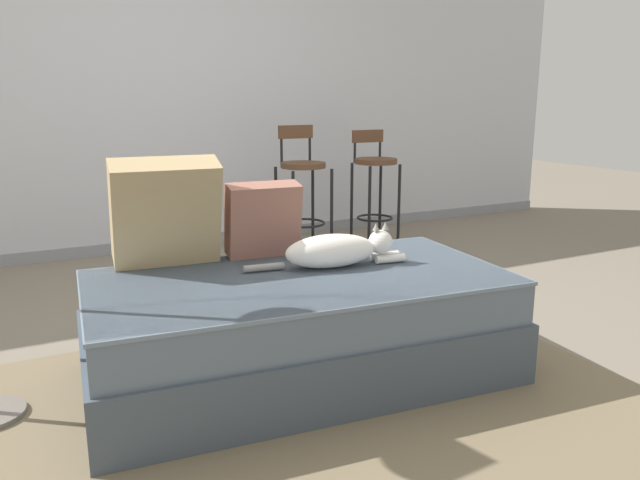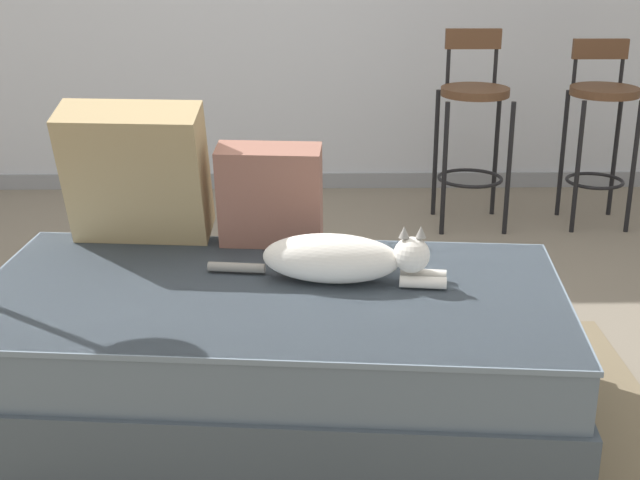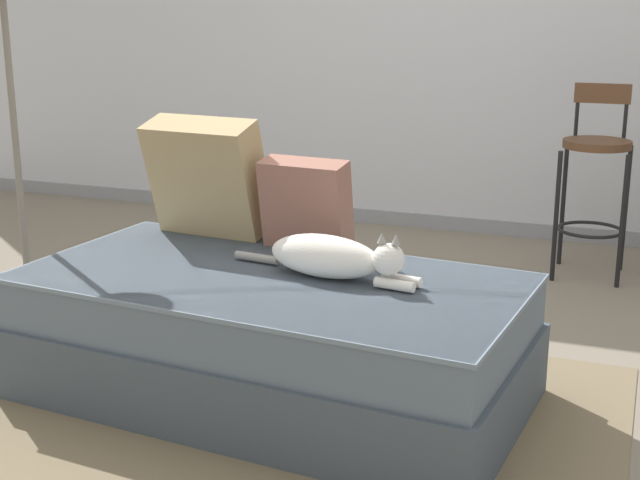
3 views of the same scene
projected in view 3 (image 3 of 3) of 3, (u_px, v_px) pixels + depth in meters
The scene contains 9 objects.
ground_plane at pixel (312, 355), 3.62m from camera, with size 16.00×16.00×0.00m, color slate.
wall_back_panel at pixel (449, 16), 5.31m from camera, with size 8.00×0.10×2.60m, color silver.
wall_baseboard_trim at pixel (439, 222), 5.59m from camera, with size 8.00×0.02×0.09m, color gray.
area_rug at pixel (236, 429), 2.99m from camera, with size 2.49×2.04×0.01m, color #75664C.
couch at pixel (271, 335), 3.20m from camera, with size 1.87×1.09×0.46m.
throw_pillow_corner at pixel (207, 177), 3.60m from camera, with size 0.49×0.33×0.49m.
throw_pillow_middle at pixel (306, 204), 3.43m from camera, with size 0.36×0.20×0.36m.
cat at pixel (333, 257), 3.10m from camera, with size 0.74×0.22×0.19m.
bar_stool_near_window at pixel (595, 170), 4.54m from camera, with size 0.34×0.34×0.98m.
Camera 3 is at (1.23, -3.14, 1.40)m, focal length 50.00 mm.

